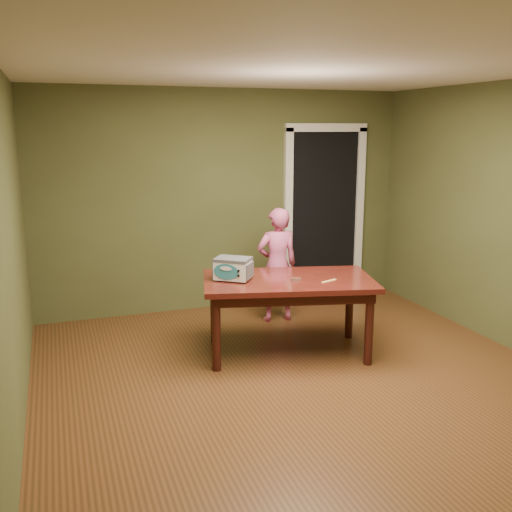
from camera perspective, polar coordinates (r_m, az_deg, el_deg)
The scene contains 8 objects.
floor at distance 4.94m, azimuth 5.64°, elevation -13.15°, with size 5.00×5.00×0.00m, color brown.
room_shell at distance 4.47m, azimuth 6.12°, elevation 6.97°, with size 4.52×5.02×2.61m.
doorway at distance 7.59m, azimuth 5.80°, elevation 4.37°, with size 1.10×0.66×2.25m.
dining_table at distance 5.45m, azimuth 3.24°, elevation -3.27°, with size 1.77×1.26×0.75m.
toy_oven at distance 5.34m, azimuth -2.32°, elevation -1.20°, with size 0.40×0.38×0.21m.
baking_pan at distance 5.36m, azimuth 4.03°, elevation -2.31°, with size 0.10×0.10×0.02m.
spatula at distance 5.35m, azimuth 7.31°, elevation -2.49°, with size 0.18×0.03×0.01m, color #F7D36B.
child at distance 6.38m, azimuth 2.13°, elevation -0.91°, with size 0.47×0.31×1.29m, color #D6588C.
Camera 1 is at (-1.92, -4.01, 2.15)m, focal length 40.00 mm.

